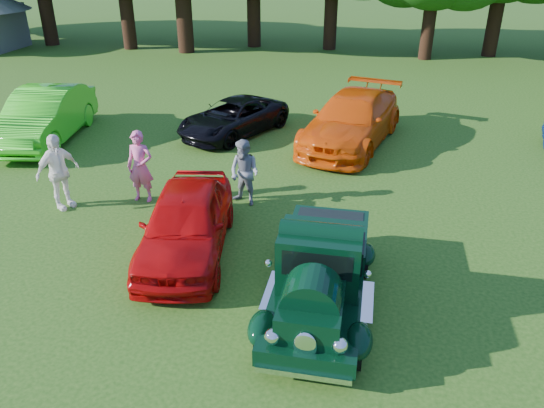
% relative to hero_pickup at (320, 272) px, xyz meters
% --- Properties ---
extents(ground, '(120.00, 120.00, 0.00)m').
position_rel_hero_pickup_xyz_m(ground, '(-1.31, 0.27, -0.74)').
color(ground, '#1F4810').
rests_on(ground, ground).
extents(hero_pickup, '(2.04, 4.38, 1.71)m').
position_rel_hero_pickup_xyz_m(hero_pickup, '(0.00, 0.00, 0.00)').
color(hero_pickup, black).
rests_on(hero_pickup, ground).
extents(red_convertible, '(2.44, 4.59, 1.48)m').
position_rel_hero_pickup_xyz_m(red_convertible, '(-3.06, 1.33, 0.00)').
color(red_convertible, '#B30708').
rests_on(red_convertible, ground).
extents(back_car_lime, '(2.66, 5.46, 1.72)m').
position_rel_hero_pickup_xyz_m(back_car_lime, '(-10.17, 7.29, 0.12)').
color(back_car_lime, '#34D11B').
rests_on(back_car_lime, ground).
extents(back_car_black, '(3.71, 4.81, 1.21)m').
position_rel_hero_pickup_xyz_m(back_car_black, '(-4.10, 9.12, -0.13)').
color(back_car_black, black).
rests_on(back_car_black, ground).
extents(back_car_orange, '(3.61, 6.09, 1.65)m').
position_rel_hero_pickup_xyz_m(back_car_orange, '(0.01, 8.95, 0.09)').
color(back_car_orange, '#E14B07').
rests_on(back_car_orange, ground).
extents(spectator_pink, '(0.70, 0.46, 1.90)m').
position_rel_hero_pickup_xyz_m(spectator_pink, '(-5.09, 3.58, 0.21)').
color(spectator_pink, '#DB5A91').
rests_on(spectator_pink, ground).
extents(spectator_grey, '(1.03, 0.93, 1.74)m').
position_rel_hero_pickup_xyz_m(spectator_grey, '(-2.40, 3.89, 0.13)').
color(spectator_grey, gray).
rests_on(spectator_grey, ground).
extents(spectator_white, '(0.96, 1.25, 1.97)m').
position_rel_hero_pickup_xyz_m(spectator_white, '(-6.93, 2.77, 0.24)').
color(spectator_white, white).
rests_on(spectator_white, ground).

